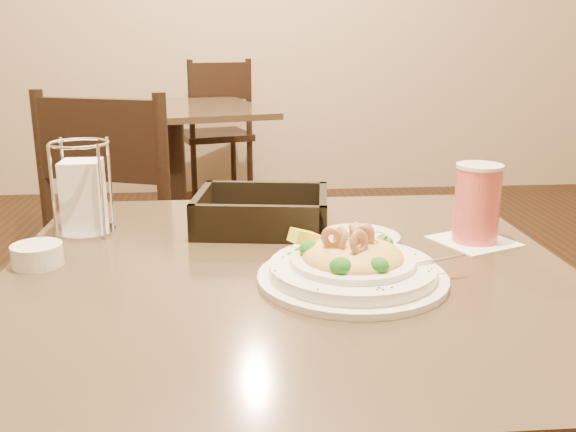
{
  "coord_description": "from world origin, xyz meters",
  "views": [
    {
      "loc": [
        -0.08,
        -0.95,
        1.07
      ],
      "look_at": [
        0.0,
        0.02,
        0.79
      ],
      "focal_mm": 40.0,
      "sensor_mm": 36.0,
      "label": 1
    }
  ],
  "objects": [
    {
      "name": "main_table",
      "position": [
        0.0,
        0.0,
        0.49
      ],
      "size": [
        0.9,
        0.9,
        0.71
      ],
      "color": "black",
      "rests_on": "ground"
    },
    {
      "name": "butter_ramekin",
      "position": [
        -0.4,
        0.05,
        0.73
      ],
      "size": [
        0.1,
        0.1,
        0.03
      ],
      "primitive_type": "cylinder",
      "rotation": [
        0.0,
        0.0,
        -0.3
      ],
      "color": "white",
      "rests_on": "main_table"
    },
    {
      "name": "dining_chair_far",
      "position": [
        -0.21,
        3.11,
        0.5
      ],
      "size": [
        0.52,
        0.52,
        0.93
      ],
      "rotation": [
        0.0,
        0.0,
        3.44
      ],
      "color": "black",
      "rests_on": "ground"
    },
    {
      "name": "napkin_caddy",
      "position": [
        -0.36,
        0.22,
        0.79
      ],
      "size": [
        0.11,
        0.11,
        0.17
      ],
      "rotation": [
        0.0,
        0.0,
        -0.31
      ],
      "color": "silver",
      "rests_on": "main_table"
    },
    {
      "name": "pasta_bowl",
      "position": [
        0.09,
        -0.06,
        0.74
      ],
      "size": [
        0.32,
        0.29,
        0.09
      ],
      "rotation": [
        0.0,
        0.0,
        0.11
      ],
      "color": "white",
      "rests_on": "main_table"
    },
    {
      "name": "bread_basket",
      "position": [
        -0.03,
        0.23,
        0.74
      ],
      "size": [
        0.27,
        0.23,
        0.07
      ],
      "rotation": [
        0.0,
        0.0,
        -0.13
      ],
      "color": "black",
      "rests_on": "main_table"
    },
    {
      "name": "drink_glass",
      "position": [
        0.34,
        0.1,
        0.78
      ],
      "size": [
        0.16,
        0.16,
        0.14
      ],
      "rotation": [
        0.0,
        0.0,
        0.4
      ],
      "color": "white",
      "rests_on": "main_table"
    },
    {
      "name": "dining_chair_near",
      "position": [
        -0.4,
        0.9,
        0.5
      ],
      "size": [
        0.54,
        0.54,
        0.93
      ],
      "rotation": [
        0.0,
        0.0,
        2.8
      ],
      "color": "black",
      "rests_on": "ground"
    },
    {
      "name": "background_table",
      "position": [
        -0.41,
        2.38,
        0.49
      ],
      "size": [
        1.1,
        1.1,
        0.71
      ],
      "rotation": [
        0.0,
        0.0,
        0.26
      ],
      "color": "black",
      "rests_on": "ground"
    },
    {
      "name": "side_plate",
      "position": [
        0.14,
        0.13,
        0.72
      ],
      "size": [
        0.19,
        0.19,
        0.01
      ],
      "primitive_type": "cylinder",
      "rotation": [
        0.0,
        0.0,
        -0.35
      ],
      "color": "white",
      "rests_on": "main_table"
    }
  ]
}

